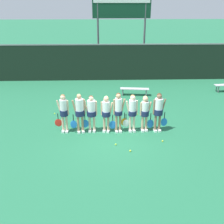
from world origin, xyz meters
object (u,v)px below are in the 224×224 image
at_px(player_3, 106,111).
at_px(player_6, 145,111).
at_px(player_0, 64,110).
at_px(scoreboard, 122,16).
at_px(player_2, 91,111).
at_px(tennis_ball_0, 137,114).
at_px(tennis_ball_2, 130,151).
at_px(tennis_ball_4, 116,144).
at_px(player_4, 119,109).
at_px(tennis_ball_1, 55,114).
at_px(player_1, 80,110).
at_px(player_5, 132,110).
at_px(player_7, 159,109).
at_px(tennis_ball_3, 162,141).
at_px(bench_courtside, 135,89).

distance_m(player_3, player_6, 1.64).
bearing_deg(player_6, player_0, 168.01).
bearing_deg(scoreboard, player_3, -97.22).
height_order(player_2, tennis_ball_0, player_2).
relative_size(tennis_ball_2, tennis_ball_4, 1.08).
distance_m(player_4, tennis_ball_1, 3.81).
relative_size(player_1, player_3, 1.07).
bearing_deg(player_1, player_5, -11.22).
height_order(player_7, tennis_ball_0, player_7).
height_order(player_0, tennis_ball_4, player_0).
distance_m(scoreboard, tennis_ball_3, 11.65).
height_order(player_6, tennis_ball_3, player_6).
relative_size(tennis_ball_0, tennis_ball_3, 1.04).
bearing_deg(bench_courtside, tennis_ball_1, -141.63).
bearing_deg(player_7, tennis_ball_3, -96.17).
bearing_deg(player_4, player_1, 171.54).
xyz_separation_m(bench_courtside, tennis_ball_0, (-0.18, -2.89, -0.34)).
distance_m(scoreboard, player_7, 10.42).
bearing_deg(player_0, player_2, 6.14).
bearing_deg(tennis_ball_3, player_3, 156.59).
height_order(player_3, player_6, player_3).
relative_size(scoreboard, player_5, 3.16).
bearing_deg(tennis_ball_1, player_3, -37.26).
bearing_deg(player_3, player_6, 11.82).
bearing_deg(player_0, bench_courtside, 58.91).
bearing_deg(player_3, tennis_ball_2, -51.08).
relative_size(tennis_ball_0, tennis_ball_2, 0.99).
relative_size(player_6, tennis_ball_4, 25.12).
relative_size(player_1, tennis_ball_1, 26.69).
height_order(bench_courtside, tennis_ball_4, bench_courtside).
relative_size(player_1, player_6, 1.08).
height_order(tennis_ball_2, tennis_ball_3, tennis_ball_2).
bearing_deg(player_4, player_7, -7.71).
height_order(player_5, player_7, player_7).
distance_m(player_1, tennis_ball_1, 2.66).
distance_m(player_3, tennis_ball_3, 2.62).
height_order(player_4, player_6, player_4).
bearing_deg(scoreboard, player_6, -87.72).
bearing_deg(bench_courtside, tennis_ball_0, -87.01).
bearing_deg(tennis_ball_4, tennis_ball_3, 6.05).
bearing_deg(tennis_ball_2, tennis_ball_1, 133.53).
bearing_deg(tennis_ball_0, player_3, -131.84).
distance_m(tennis_ball_2, tennis_ball_4, 0.72).
xyz_separation_m(player_5, tennis_ball_1, (-3.66, 1.97, -0.96)).
height_order(bench_courtside, tennis_ball_0, bench_courtside).
distance_m(player_4, tennis_ball_2, 1.95).
xyz_separation_m(player_1, player_6, (2.76, 0.05, -0.08)).
distance_m(player_3, tennis_ball_4, 1.54).
distance_m(player_3, tennis_ball_2, 2.10).
bearing_deg(tennis_ball_0, tennis_ball_1, 176.89).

